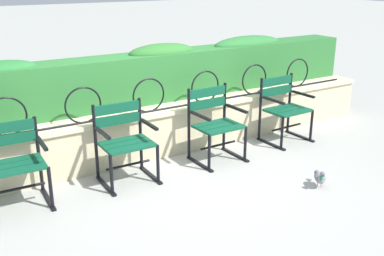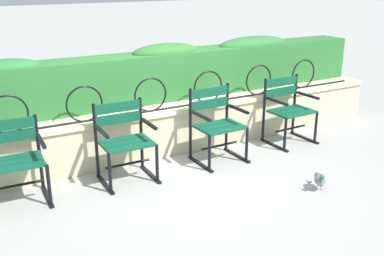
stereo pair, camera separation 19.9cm
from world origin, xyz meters
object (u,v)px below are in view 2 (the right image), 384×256
Objects in this scene: park_chair_centre_left at (124,139)px; park_chair_rightmost at (288,108)px; pigeon_near_chairs at (320,180)px; park_chair_centre_right at (216,123)px; park_chair_leftmost at (10,159)px.

park_chair_rightmost reaches higher than park_chair_centre_left.
pigeon_near_chairs is (-0.65, -1.31, -0.35)m from park_chair_rightmost.
park_chair_centre_left is 0.99× the size of park_chair_rightmost.
park_chair_centre_left is at bearing 143.12° from pigeon_near_chairs.
pigeon_near_chairs is at bearing -67.25° from park_chair_centre_right.
park_chair_centre_left is at bearing -1.83° from park_chair_leftmost.
park_chair_leftmost is 3.17m from pigeon_near_chairs.
park_chair_centre_right is at bearing -176.82° from park_chair_rightmost.
park_chair_leftmost is 0.92× the size of park_chair_centre_right.
park_chair_centre_left is at bearing -179.06° from park_chair_rightmost.
pigeon_near_chairs is at bearing -116.49° from park_chair_rightmost.
park_chair_centre_right reaches higher than park_chair_rightmost.
park_chair_leftmost reaches higher than pigeon_near_chairs.
park_chair_centre_left is (1.17, -0.04, 0.00)m from park_chair_leftmost.
park_chair_leftmost is at bearing -179.98° from park_chair_rightmost.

